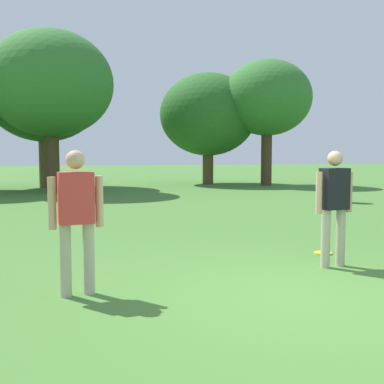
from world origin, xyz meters
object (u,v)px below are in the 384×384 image
(trash_can_beside_table, at_px, (344,188))
(tree_slender_mid, at_px, (51,84))
(tree_back_right, at_px, (267,98))
(tree_back_left, at_px, (208,115))
(tree_far_right, at_px, (44,92))
(person_thrower, at_px, (76,213))
(person_catcher, at_px, (334,201))
(frisbee, at_px, (323,253))

(trash_can_beside_table, height_order, tree_slender_mid, tree_slender_mid)
(tree_slender_mid, distance_m, tree_back_right, 10.41)
(tree_back_left, distance_m, tree_back_right, 3.13)
(tree_slender_mid, bearing_deg, tree_far_right, 99.21)
(tree_slender_mid, bearing_deg, tree_back_right, 10.86)
(person_thrower, height_order, tree_slender_mid, tree_slender_mid)
(person_catcher, distance_m, frisbee, 1.26)
(person_thrower, relative_size, trash_can_beside_table, 1.71)
(person_catcher, height_order, tree_far_right, tree_far_right)
(person_thrower, xyz_separation_m, frisbee, (3.81, 1.34, -0.93))
(tree_far_right, bearing_deg, tree_slender_mid, -80.79)
(person_thrower, relative_size, tree_back_right, 0.26)
(tree_slender_mid, bearing_deg, person_thrower, -86.05)
(person_catcher, xyz_separation_m, tree_far_right, (-5.01, 17.11, 3.49))
(person_thrower, height_order, tree_far_right, tree_far_right)
(frisbee, height_order, tree_far_right, tree_far_right)
(person_catcher, bearing_deg, tree_back_left, 80.18)
(person_thrower, relative_size, frisbee, 5.61)
(frisbee, bearing_deg, person_thrower, -160.61)
(trash_can_beside_table, height_order, tree_back_right, tree_back_right)
(trash_can_beside_table, relative_size, tree_back_right, 0.15)
(trash_can_beside_table, xyz_separation_m, tree_slender_mid, (-9.48, 6.39, 3.93))
(person_catcher, xyz_separation_m, tree_back_right, (5.69, 16.19, 3.39))
(person_thrower, bearing_deg, tree_back_right, 61.18)
(frisbee, xyz_separation_m, tree_back_right, (5.39, 15.39, 4.32))
(tree_far_right, distance_m, tree_back_right, 10.73)
(frisbee, height_order, tree_back_right, tree_back_right)
(tree_far_right, bearing_deg, person_catcher, -73.69)
(trash_can_beside_table, bearing_deg, person_thrower, -135.28)
(trash_can_beside_table, distance_m, tree_slender_mid, 12.09)
(tree_back_left, bearing_deg, tree_far_right, -175.45)
(tree_back_right, bearing_deg, person_catcher, -109.35)
(frisbee, distance_m, trash_can_beside_table, 8.44)
(trash_can_beside_table, bearing_deg, frisbee, -123.44)
(person_thrower, distance_m, tree_back_left, 19.63)
(person_thrower, xyz_separation_m, tree_slender_mid, (-1.02, 14.77, 3.47))
(person_catcher, distance_m, tree_back_right, 17.49)
(person_catcher, distance_m, tree_slender_mid, 15.33)
(frisbee, relative_size, tree_back_right, 0.05)
(person_catcher, relative_size, trash_can_beside_table, 1.71)
(frisbee, relative_size, tree_back_left, 0.05)
(person_thrower, bearing_deg, trash_can_beside_table, 44.72)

